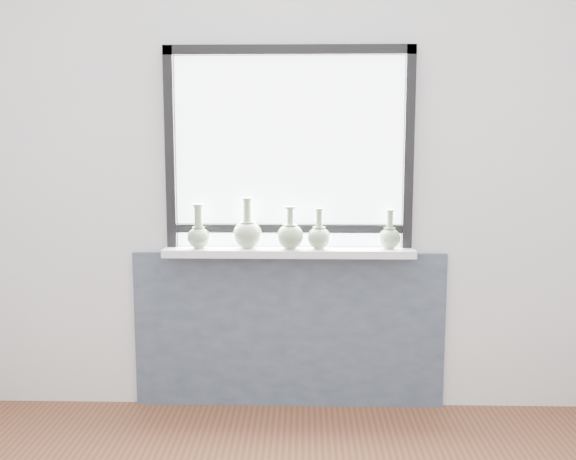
{
  "coord_description": "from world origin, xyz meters",
  "views": [
    {
      "loc": [
        0.08,
        -1.63,
        1.47
      ],
      "look_at": [
        0.0,
        1.55,
        1.02
      ],
      "focal_mm": 40.0,
      "sensor_mm": 36.0,
      "label": 1
    }
  ],
  "objects_px": {
    "vase_a": "(199,234)",
    "vase_d": "(319,236)",
    "vase_b": "(247,232)",
    "windowsill": "(289,252)",
    "vase_e": "(389,236)",
    "vase_c": "(290,235)"
  },
  "relations": [
    {
      "from": "vase_b",
      "to": "vase_d",
      "type": "xyz_separation_m",
      "value": [
        0.38,
        -0.02,
        -0.02
      ]
    },
    {
      "from": "vase_d",
      "to": "vase_e",
      "type": "distance_m",
      "value": 0.37
    },
    {
      "from": "vase_c",
      "to": "vase_d",
      "type": "relative_size",
      "value": 1.05
    },
    {
      "from": "windowsill",
      "to": "vase_b",
      "type": "height_order",
      "value": "vase_b"
    },
    {
      "from": "windowsill",
      "to": "vase_a",
      "type": "xyz_separation_m",
      "value": [
        -0.48,
        -0.01,
        0.09
      ]
    },
    {
      "from": "windowsill",
      "to": "vase_d",
      "type": "bearing_deg",
      "value": -3.47
    },
    {
      "from": "vase_b",
      "to": "vase_d",
      "type": "bearing_deg",
      "value": -2.35
    },
    {
      "from": "vase_a",
      "to": "vase_d",
      "type": "height_order",
      "value": "vase_a"
    },
    {
      "from": "windowsill",
      "to": "vase_d",
      "type": "distance_m",
      "value": 0.18
    },
    {
      "from": "vase_b",
      "to": "vase_c",
      "type": "xyz_separation_m",
      "value": [
        0.23,
        -0.02,
        -0.01
      ]
    },
    {
      "from": "vase_d",
      "to": "vase_c",
      "type": "bearing_deg",
      "value": -177.87
    },
    {
      "from": "vase_c",
      "to": "vase_d",
      "type": "xyz_separation_m",
      "value": [
        0.15,
        0.01,
        -0.01
      ]
    },
    {
      "from": "vase_e",
      "to": "windowsill",
      "type": "bearing_deg",
      "value": -179.4
    },
    {
      "from": "vase_b",
      "to": "vase_e",
      "type": "xyz_separation_m",
      "value": [
        0.75,
        -0.0,
        -0.02
      ]
    },
    {
      "from": "vase_a",
      "to": "vase_e",
      "type": "bearing_deg",
      "value": 0.93
    },
    {
      "from": "vase_c",
      "to": "vase_e",
      "type": "height_order",
      "value": "vase_c"
    },
    {
      "from": "vase_b",
      "to": "vase_c",
      "type": "height_order",
      "value": "vase_b"
    },
    {
      "from": "vase_c",
      "to": "windowsill",
      "type": "bearing_deg",
      "value": 117.62
    },
    {
      "from": "vase_a",
      "to": "vase_d",
      "type": "distance_m",
      "value": 0.63
    },
    {
      "from": "vase_b",
      "to": "vase_e",
      "type": "height_order",
      "value": "vase_b"
    },
    {
      "from": "windowsill",
      "to": "vase_e",
      "type": "distance_m",
      "value": 0.54
    },
    {
      "from": "vase_e",
      "to": "vase_c",
      "type": "bearing_deg",
      "value": -177.72
    }
  ]
}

